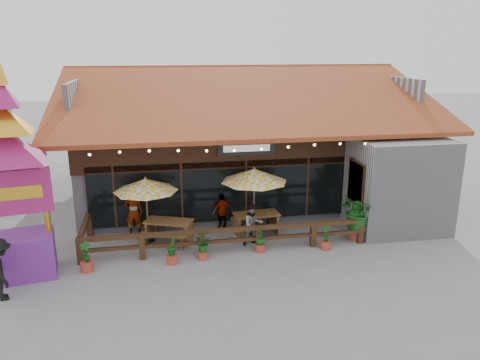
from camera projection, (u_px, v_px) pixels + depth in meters
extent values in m
plane|color=gray|center=(269.00, 244.00, 17.02)|extent=(100.00, 100.00, 0.00)
cube|color=#A3A3A7|center=(236.00, 150.00, 23.10)|extent=(14.00, 10.00, 4.00)
cube|color=#381E12|center=(220.00, 148.00, 17.70)|extent=(11.00, 0.16, 1.60)
cube|color=black|center=(221.00, 191.00, 18.15)|extent=(10.00, 0.12, 2.40)
cube|color=#FFD172|center=(220.00, 190.00, 18.34)|extent=(9.80, 0.05, 2.20)
cube|color=#A3A3A7|center=(398.00, 184.00, 18.03)|extent=(3.50, 2.70, 3.60)
cube|color=red|center=(356.00, 183.00, 17.53)|extent=(0.06, 1.20, 1.50)
cube|color=#381E12|center=(356.00, 183.00, 17.52)|extent=(0.04, 1.34, 1.64)
cube|color=#A94826|center=(251.00, 98.00, 18.98)|extent=(15.50, 7.05, 2.37)
cube|color=#A94826|center=(226.00, 85.00, 25.61)|extent=(15.50, 7.05, 2.37)
cube|color=#A94826|center=(236.00, 66.00, 21.99)|extent=(15.50, 0.30, 0.12)
cube|color=#A3A3A7|center=(84.00, 97.00, 21.17)|extent=(0.20, 9.00, 1.80)
cube|color=#A3A3A7|center=(373.00, 92.00, 23.54)|extent=(0.20, 9.00, 1.80)
cube|color=black|center=(246.00, 148.00, 17.76)|extent=(2.20, 0.10, 0.55)
cube|color=silver|center=(247.00, 148.00, 17.70)|extent=(1.80, 0.02, 0.25)
cube|color=#381E12|center=(115.00, 197.00, 17.44)|extent=(0.08, 0.08, 2.40)
cube|color=#381E12|center=(182.00, 194.00, 17.86)|extent=(0.08, 0.08, 2.40)
cube|color=#381E12|center=(246.00, 190.00, 18.28)|extent=(0.08, 0.08, 2.40)
cube|color=#381E12|center=(307.00, 187.00, 18.71)|extent=(0.08, 0.08, 2.40)
sphere|color=#FCCC8A|center=(90.00, 155.00, 15.10)|extent=(0.09, 0.09, 0.09)
sphere|color=#FCCC8A|center=(120.00, 152.00, 15.25)|extent=(0.09, 0.09, 0.09)
sphere|color=#FCCC8A|center=(149.00, 151.00, 15.41)|extent=(0.09, 0.09, 0.09)
sphere|color=#FCCC8A|center=(178.00, 151.00, 15.58)|extent=(0.09, 0.09, 0.09)
sphere|color=#FCCC8A|center=(207.00, 151.00, 15.75)|extent=(0.09, 0.09, 0.09)
sphere|color=#FCCC8A|center=(234.00, 150.00, 15.92)|extent=(0.09, 0.09, 0.09)
sphere|color=#FCCC8A|center=(262.00, 149.00, 16.08)|extent=(0.09, 0.09, 0.09)
sphere|color=#FCCC8A|center=(288.00, 147.00, 16.23)|extent=(0.09, 0.09, 0.09)
sphere|color=#FCCC8A|center=(314.00, 145.00, 16.38)|extent=(0.09, 0.09, 0.09)
sphere|color=#FCCC8A|center=(340.00, 144.00, 16.54)|extent=(0.09, 0.09, 0.09)
sphere|color=#FCCC8A|center=(365.00, 144.00, 16.71)|extent=(0.09, 0.09, 0.09)
cube|color=#412717|center=(80.00, 251.00, 15.33)|extent=(0.20, 0.20, 0.90)
cube|color=#412717|center=(142.00, 247.00, 15.66)|extent=(0.20, 0.20, 0.90)
cube|color=#412717|center=(202.00, 243.00, 16.00)|extent=(0.20, 0.20, 0.90)
cube|color=#412717|center=(259.00, 238.00, 16.34)|extent=(0.20, 0.20, 0.90)
cube|color=#412717|center=(313.00, 235.00, 16.68)|extent=(0.20, 0.20, 0.90)
cube|color=#412717|center=(361.00, 231.00, 16.98)|extent=(0.20, 0.20, 0.90)
cube|color=#412717|center=(227.00, 230.00, 16.04)|extent=(9.80, 0.16, 0.14)
cube|color=#412717|center=(227.00, 241.00, 16.15)|extent=(9.80, 0.12, 0.12)
cube|color=#412717|center=(84.00, 226.00, 16.40)|extent=(0.16, 2.50, 0.14)
cube|color=#412717|center=(89.00, 225.00, 17.60)|extent=(0.20, 0.20, 0.90)
cylinder|color=brown|center=(147.00, 212.00, 16.91)|extent=(0.06, 0.06, 2.32)
cone|color=yellow|center=(146.00, 185.00, 16.63)|extent=(2.33, 2.33, 0.45)
sphere|color=brown|center=(145.00, 178.00, 16.56)|extent=(0.10, 0.10, 0.10)
cylinder|color=black|center=(149.00, 240.00, 17.22)|extent=(0.44, 0.44, 0.06)
cylinder|color=brown|center=(254.00, 203.00, 17.56)|extent=(0.07, 0.07, 2.50)
cone|color=yellow|center=(254.00, 175.00, 17.26)|extent=(2.60, 2.60, 0.49)
sphere|color=brown|center=(254.00, 168.00, 17.19)|extent=(0.11, 0.11, 0.11)
cylinder|color=black|center=(254.00, 233.00, 17.89)|extent=(0.48, 0.48, 0.07)
cube|color=brown|center=(169.00, 221.00, 17.01)|extent=(1.88, 1.38, 0.06)
cube|color=brown|center=(150.00, 230.00, 17.26)|extent=(0.36, 0.72, 0.79)
cube|color=brown|center=(189.00, 233.00, 16.97)|extent=(0.36, 0.72, 0.79)
cube|color=brown|center=(163.00, 236.00, 16.54)|extent=(1.70, 0.91, 0.05)
cube|color=brown|center=(174.00, 224.00, 17.65)|extent=(1.70, 0.91, 0.05)
cube|color=brown|center=(256.00, 214.00, 17.74)|extent=(1.76, 0.93, 0.06)
cube|color=brown|center=(237.00, 226.00, 17.67)|extent=(0.15, 0.75, 0.79)
cube|color=brown|center=(275.00, 222.00, 18.03)|extent=(0.15, 0.75, 0.79)
cube|color=brown|center=(261.00, 227.00, 17.28)|extent=(1.72, 0.44, 0.05)
cube|color=brown|center=(252.00, 217.00, 18.37)|extent=(1.72, 0.44, 0.05)
cube|color=#6D268E|center=(24.00, 255.00, 14.50)|extent=(2.04, 1.67, 1.37)
cube|color=#9F1D65|center=(15.00, 192.00, 13.93)|extent=(2.07, 0.65, 1.37)
cube|color=gold|center=(14.00, 194.00, 13.78)|extent=(1.58, 0.32, 0.40)
cylinder|color=gold|center=(44.00, 198.00, 14.13)|extent=(0.18, 0.18, 2.28)
pyramid|color=#9F1D65|center=(7.00, 131.00, 13.43)|extent=(3.19, 3.19, 0.91)
pyramid|color=gold|center=(3.00, 106.00, 13.23)|extent=(2.26, 2.26, 0.80)
cylinder|color=#9C3A2A|center=(356.00, 234.00, 17.38)|extent=(0.51, 0.51, 0.38)
imported|color=#19581B|center=(358.00, 210.00, 17.12)|extent=(1.71, 1.79, 1.54)
sphere|color=#19581B|center=(361.00, 218.00, 17.14)|extent=(0.51, 0.51, 0.51)
sphere|color=#19581B|center=(353.00, 212.00, 17.25)|extent=(0.44, 0.44, 0.44)
imported|color=#381E12|center=(134.00, 212.00, 17.54)|extent=(0.68, 0.45, 1.86)
imported|color=#381E12|center=(253.00, 225.00, 16.73)|extent=(0.84, 0.71, 1.55)
imported|color=#381E12|center=(223.00, 212.00, 18.21)|extent=(0.90, 0.55, 1.43)
imported|color=black|center=(1.00, 269.00, 13.08)|extent=(1.09, 1.35, 1.82)
cylinder|color=#9C3A2A|center=(87.00, 266.00, 14.90)|extent=(0.41, 0.41, 0.33)
imported|color=#19581B|center=(86.00, 252.00, 14.76)|extent=(0.36, 0.25, 0.68)
cylinder|color=#9C3A2A|center=(172.00, 259.00, 15.43)|extent=(0.38, 0.38, 0.31)
imported|color=#19581B|center=(172.00, 246.00, 15.30)|extent=(0.39, 0.43, 0.63)
cylinder|color=#9C3A2A|center=(203.00, 255.00, 15.75)|extent=(0.35, 0.35, 0.28)
imported|color=#19581B|center=(202.00, 243.00, 15.63)|extent=(0.64, 0.59, 0.58)
cylinder|color=#9C3A2A|center=(260.00, 248.00, 16.33)|extent=(0.35, 0.35, 0.28)
imported|color=#19581B|center=(260.00, 237.00, 16.21)|extent=(0.43, 0.43, 0.57)
cylinder|color=#9C3A2A|center=(325.00, 245.00, 16.53)|extent=(0.36, 0.36, 0.29)
imported|color=#19581B|center=(326.00, 234.00, 16.41)|extent=(0.35, 0.38, 0.60)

